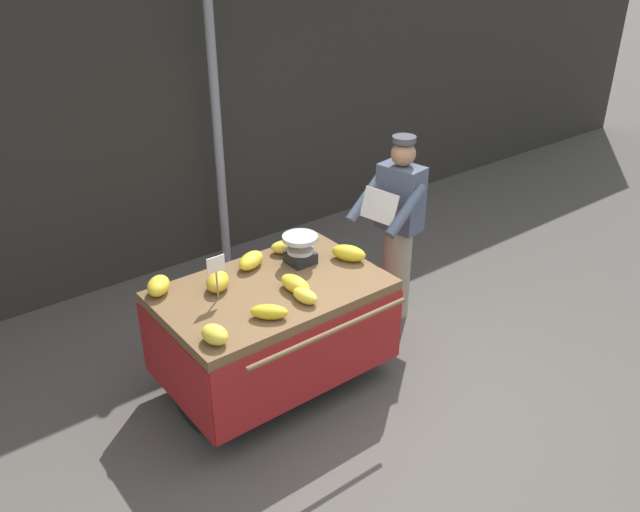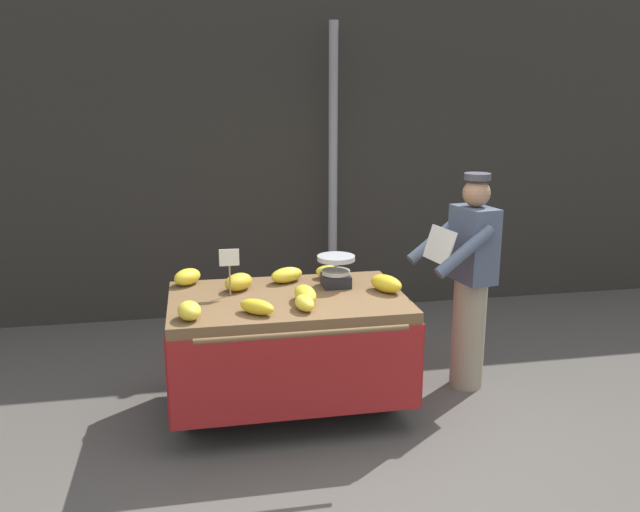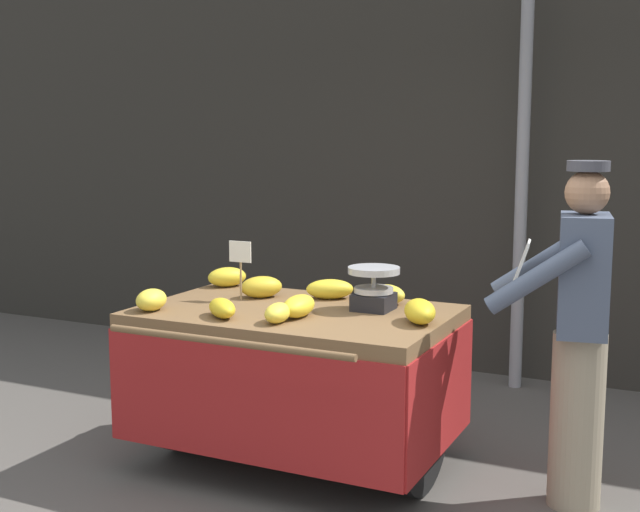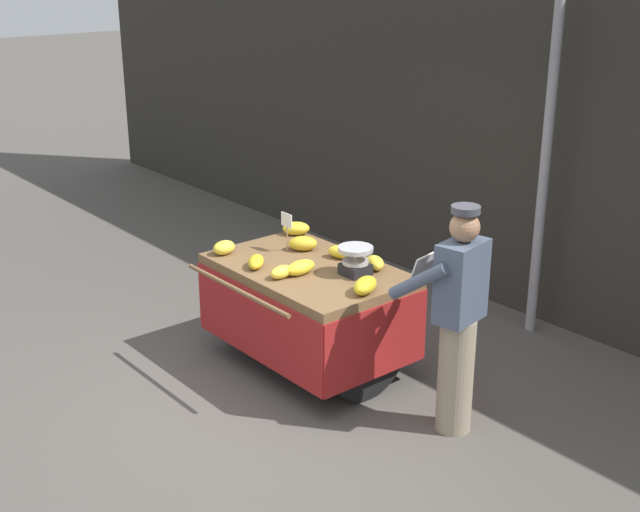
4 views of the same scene
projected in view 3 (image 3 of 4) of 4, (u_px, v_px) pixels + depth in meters
The scene contains 15 objects.
back_wall at pixel (496, 152), 6.35m from camera, with size 16.00×0.24×3.40m, color #2D2B26.
street_pole at pixel (522, 185), 5.94m from camera, with size 0.09×0.09×2.96m, color gray.
banana_cart at pixel (295, 352), 4.56m from camera, with size 1.68×1.27×0.90m.
weighing_scale at pixel (374, 288), 4.49m from camera, with size 0.28×0.28×0.24m.
price_sign at pixel (240, 257), 4.74m from camera, with size 0.14×0.01×0.34m.
banana_bunch_0 at pixel (299, 306), 4.33m from camera, with size 0.14×0.28×0.11m, color yellow.
banana_bunch_1 at pixel (227, 277), 5.19m from camera, with size 0.15×0.24×0.12m, color yellow.
banana_bunch_2 at pixel (222, 308), 4.32m from camera, with size 0.12×0.26×0.10m, color gold.
banana_bunch_3 at pixel (261, 287), 4.84m from camera, with size 0.16×0.25×0.12m, color gold.
banana_bunch_4 at pixel (420, 311), 4.18m from camera, with size 0.15×0.28×0.12m, color gold.
banana_bunch_5 at pixel (388, 294), 4.68m from camera, with size 0.14×0.24×0.10m, color yellow.
banana_bunch_6 at pixel (278, 313), 4.20m from camera, with size 0.12×0.21×0.10m, color yellow.
banana_bunch_7 at pixel (151, 300), 4.48m from camera, with size 0.15×0.21×0.12m, color yellow.
banana_bunch_8 at pixel (330, 289), 4.81m from camera, with size 0.15×0.27×0.11m, color yellow.
vendor_person at pixel (577, 334), 4.06m from camera, with size 0.64×0.59×1.71m.
Camera 3 is at (1.56, -3.17, 1.84)m, focal length 46.92 mm.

